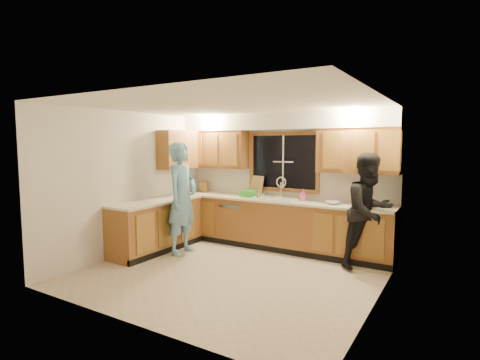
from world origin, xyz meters
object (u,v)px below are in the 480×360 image
(sink, at_px, (276,202))
(dish_crate, at_px, (249,194))
(knife_block, at_px, (204,187))
(bowl, at_px, (333,203))
(woman, at_px, (369,211))
(stove, at_px, (133,232))
(man, at_px, (182,198))
(soap_bottle, at_px, (303,195))
(dishwasher, at_px, (237,221))

(sink, height_order, dish_crate, sink)
(knife_block, bearing_deg, bowl, -19.36)
(woman, xyz_separation_m, dish_crate, (-2.32, 0.28, 0.08))
(woman, bearing_deg, stove, 148.11)
(stove, distance_m, dish_crate, 2.25)
(knife_block, xyz_separation_m, dish_crate, (1.19, -0.16, -0.05))
(man, height_order, dish_crate, man)
(knife_block, bearing_deg, man, -84.38)
(knife_block, distance_m, bowl, 2.86)
(soap_bottle, bearing_deg, woman, -16.70)
(bowl, bearing_deg, knife_block, 175.75)
(man, bearing_deg, sink, -54.56)
(woman, bearing_deg, knife_block, 117.46)
(sink, relative_size, bowl, 3.81)
(sink, bearing_deg, soap_bottle, 9.49)
(stove, xyz_separation_m, man, (0.52, 0.66, 0.53))
(sink, xyz_separation_m, man, (-1.28, -1.16, 0.12))
(woman, height_order, bowl, woman)
(woman, bearing_deg, dish_crate, 117.65)
(sink, bearing_deg, woman, -9.53)
(dishwasher, bearing_deg, stove, -117.69)
(sink, height_order, dishwasher, sink)
(dishwasher, height_order, soap_bottle, soap_bottle)
(bowl, bearing_deg, woman, -19.19)
(sink, bearing_deg, knife_block, 175.21)
(sink, xyz_separation_m, stove, (-1.80, -1.82, -0.41))
(man, height_order, soap_bottle, man)
(stove, distance_m, man, 1.00)
(woman, xyz_separation_m, knife_block, (-3.50, 0.44, 0.13))
(man, bearing_deg, dishwasher, -27.31)
(dishwasher, distance_m, soap_bottle, 1.48)
(woman, distance_m, soap_bottle, 1.30)
(stove, bearing_deg, knife_block, 89.28)
(man, distance_m, woman, 3.13)
(soap_bottle, bearing_deg, dishwasher, -175.88)
(knife_block, height_order, soap_bottle, knife_block)
(sink, distance_m, dish_crate, 0.60)
(dish_crate, bearing_deg, sink, 0.75)
(sink, distance_m, man, 1.73)
(dishwasher, xyz_separation_m, soap_bottle, (1.34, 0.10, 0.61))
(sink, bearing_deg, bowl, -3.35)
(stove, height_order, soap_bottle, soap_bottle)
(stove, relative_size, man, 0.46)
(sink, bearing_deg, man, -137.78)
(sink, distance_m, knife_block, 1.79)
(stove, distance_m, knife_block, 2.06)
(sink, relative_size, dish_crate, 3.15)
(man, relative_size, soap_bottle, 9.42)
(stove, distance_m, soap_bottle, 3.03)
(knife_block, relative_size, bowl, 0.98)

